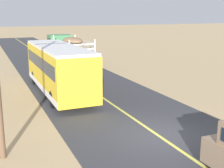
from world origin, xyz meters
TOP-DOWN VIEW (x-y plane):
  - ground_plane at (0.00, 0.00)m, footprint 240.00×240.00m
  - road_surface at (0.00, 0.00)m, footprint 8.00×120.00m
  - road_centre_line at (0.00, 0.00)m, footprint 0.16×117.60m
  - livestock_truck at (1.44, 21.80)m, footprint 2.53×9.70m
  - bus at (-2.27, 9.23)m, footprint 2.54×10.00m

SIDE VIEW (x-z plane):
  - ground_plane at x=0.00m, z-range 0.00..0.00m
  - road_surface at x=0.00m, z-range 0.00..0.02m
  - road_centre_line at x=0.00m, z-range 0.02..0.02m
  - bus at x=-2.27m, z-range 0.14..3.35m
  - livestock_truck at x=1.44m, z-range 0.28..3.30m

